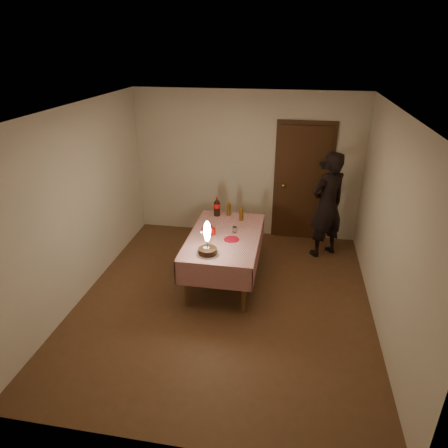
{
  "coord_description": "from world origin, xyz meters",
  "views": [
    {
      "loc": [
        0.8,
        -4.55,
        3.32
      ],
      "look_at": [
        -0.09,
        0.5,
        0.95
      ],
      "focal_mm": 32.0,
      "sensor_mm": 36.0,
      "label": 1
    }
  ],
  "objects_px": {
    "red_cup": "(213,231)",
    "amber_bottle_right": "(241,213)",
    "red_plate": "(232,239)",
    "amber_bottle_left": "(229,208)",
    "clear_cup": "(235,230)",
    "cola_bottle": "(217,207)",
    "birthday_cake": "(207,245)",
    "photographer": "(327,205)",
    "dining_table": "(225,241)"
  },
  "relations": [
    {
      "from": "birthday_cake",
      "to": "clear_cup",
      "type": "height_order",
      "value": "birthday_cake"
    },
    {
      "from": "birthday_cake",
      "to": "amber_bottle_left",
      "type": "bearing_deg",
      "value": 87.3
    },
    {
      "from": "amber_bottle_right",
      "to": "cola_bottle",
      "type": "bearing_deg",
      "value": 163.0
    },
    {
      "from": "dining_table",
      "to": "amber_bottle_left",
      "type": "distance_m",
      "value": 0.76
    },
    {
      "from": "red_plate",
      "to": "dining_table",
      "type": "bearing_deg",
      "value": 135.46
    },
    {
      "from": "dining_table",
      "to": "red_plate",
      "type": "relative_size",
      "value": 7.82
    },
    {
      "from": "dining_table",
      "to": "cola_bottle",
      "type": "bearing_deg",
      "value": 109.67
    },
    {
      "from": "clear_cup",
      "to": "amber_bottle_right",
      "type": "height_order",
      "value": "amber_bottle_right"
    },
    {
      "from": "clear_cup",
      "to": "amber_bottle_left",
      "type": "xyz_separation_m",
      "value": [
        -0.19,
        0.61,
        0.07
      ]
    },
    {
      "from": "cola_bottle",
      "to": "amber_bottle_right",
      "type": "bearing_deg",
      "value": -17.0
    },
    {
      "from": "red_plate",
      "to": "amber_bottle_left",
      "type": "xyz_separation_m",
      "value": [
        -0.18,
        0.84,
        0.11
      ]
    },
    {
      "from": "red_cup",
      "to": "amber_bottle_left",
      "type": "height_order",
      "value": "amber_bottle_left"
    },
    {
      "from": "red_cup",
      "to": "cola_bottle",
      "type": "height_order",
      "value": "cola_bottle"
    },
    {
      "from": "dining_table",
      "to": "photographer",
      "type": "height_order",
      "value": "photographer"
    },
    {
      "from": "red_cup",
      "to": "amber_bottle_right",
      "type": "height_order",
      "value": "amber_bottle_right"
    },
    {
      "from": "red_plate",
      "to": "red_cup",
      "type": "bearing_deg",
      "value": 159.43
    },
    {
      "from": "birthday_cake",
      "to": "amber_bottle_left",
      "type": "distance_m",
      "value": 1.31
    },
    {
      "from": "red_plate",
      "to": "amber_bottle_left",
      "type": "relative_size",
      "value": 0.86
    },
    {
      "from": "amber_bottle_right",
      "to": "clear_cup",
      "type": "bearing_deg",
      "value": -94.51
    },
    {
      "from": "clear_cup",
      "to": "photographer",
      "type": "bearing_deg",
      "value": 35.62
    },
    {
      "from": "dining_table",
      "to": "photographer",
      "type": "distance_m",
      "value": 1.87
    },
    {
      "from": "amber_bottle_left",
      "to": "amber_bottle_right",
      "type": "distance_m",
      "value": 0.28
    },
    {
      "from": "amber_bottle_left",
      "to": "photographer",
      "type": "bearing_deg",
      "value": 13.2
    },
    {
      "from": "red_plate",
      "to": "red_cup",
      "type": "xyz_separation_m",
      "value": [
        -0.3,
        0.11,
        0.05
      ]
    },
    {
      "from": "dining_table",
      "to": "amber_bottle_left",
      "type": "bearing_deg",
      "value": 95.01
    },
    {
      "from": "birthday_cake",
      "to": "photographer",
      "type": "height_order",
      "value": "photographer"
    },
    {
      "from": "birthday_cake",
      "to": "clear_cup",
      "type": "bearing_deg",
      "value": 69.84
    },
    {
      "from": "amber_bottle_right",
      "to": "photographer",
      "type": "xyz_separation_m",
      "value": [
        1.33,
        0.53,
        0.02
      ]
    },
    {
      "from": "dining_table",
      "to": "cola_bottle",
      "type": "height_order",
      "value": "cola_bottle"
    },
    {
      "from": "photographer",
      "to": "clear_cup",
      "type": "bearing_deg",
      "value": -144.38
    },
    {
      "from": "amber_bottle_left",
      "to": "amber_bottle_right",
      "type": "relative_size",
      "value": 1.0
    },
    {
      "from": "red_cup",
      "to": "cola_bottle",
      "type": "relative_size",
      "value": 0.31
    },
    {
      "from": "amber_bottle_left",
      "to": "dining_table",
      "type": "bearing_deg",
      "value": -84.99
    },
    {
      "from": "clear_cup",
      "to": "photographer",
      "type": "relative_size",
      "value": 0.05
    },
    {
      "from": "dining_table",
      "to": "clear_cup",
      "type": "height_order",
      "value": "clear_cup"
    },
    {
      "from": "birthday_cake",
      "to": "amber_bottle_right",
      "type": "distance_m",
      "value": 1.18
    },
    {
      "from": "dining_table",
      "to": "red_plate",
      "type": "xyz_separation_m",
      "value": [
        0.12,
        -0.12,
        0.1
      ]
    },
    {
      "from": "dining_table",
      "to": "birthday_cake",
      "type": "bearing_deg",
      "value": -102.11
    },
    {
      "from": "red_cup",
      "to": "cola_bottle",
      "type": "distance_m",
      "value": 0.71
    },
    {
      "from": "birthday_cake",
      "to": "red_cup",
      "type": "xyz_separation_m",
      "value": [
        -0.05,
        0.58,
        -0.08
      ]
    },
    {
      "from": "red_plate",
      "to": "photographer",
      "type": "bearing_deg",
      "value": 41.32
    },
    {
      "from": "dining_table",
      "to": "red_plate",
      "type": "distance_m",
      "value": 0.2
    },
    {
      "from": "cola_bottle",
      "to": "clear_cup",
      "type": "bearing_deg",
      "value": -56.81
    },
    {
      "from": "cola_bottle",
      "to": "amber_bottle_left",
      "type": "distance_m",
      "value": 0.19
    },
    {
      "from": "birthday_cake",
      "to": "amber_bottle_left",
      "type": "relative_size",
      "value": 1.86
    },
    {
      "from": "amber_bottle_right",
      "to": "photographer",
      "type": "distance_m",
      "value": 1.43
    },
    {
      "from": "red_plate",
      "to": "amber_bottle_right",
      "type": "height_order",
      "value": "amber_bottle_right"
    },
    {
      "from": "red_plate",
      "to": "clear_cup",
      "type": "distance_m",
      "value": 0.24
    },
    {
      "from": "photographer",
      "to": "dining_table",
      "type": "bearing_deg",
      "value": -143.91
    },
    {
      "from": "birthday_cake",
      "to": "red_plate",
      "type": "xyz_separation_m",
      "value": [
        0.25,
        0.47,
        -0.13
      ]
    }
  ]
}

